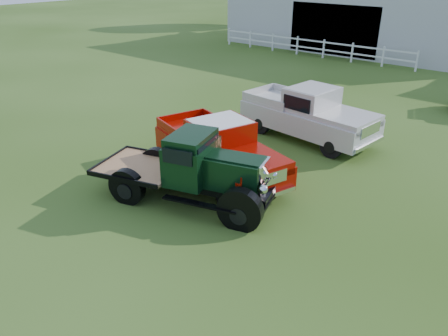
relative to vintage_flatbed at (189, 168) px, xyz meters
The scene contains 6 objects.
ground 1.38m from the vintage_flatbed, 50.01° to the right, with size 120.00×120.00×0.00m, color #2E4A11.
shed_left 26.11m from the vintage_flatbed, 104.16° to the left, with size 18.80×10.20×5.60m, color #A7A7A7, non-canonical shape.
fence_rail 20.62m from the vintage_flatbed, 110.95° to the left, with size 14.20×0.16×1.20m, color white, non-canonical shape.
vintage_flatbed is the anchor object (origin of this frame).
red_pickup 1.63m from the vintage_flatbed, 101.85° to the left, with size 5.00×1.92×1.82m, color #960C03, non-canonical shape.
white_pickup 6.01m from the vintage_flatbed, 89.07° to the left, with size 5.09×1.97×1.87m, color beige, non-canonical shape.
Camera 1 is at (6.72, -6.59, 5.92)m, focal length 35.00 mm.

